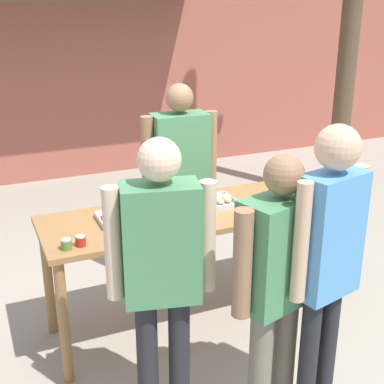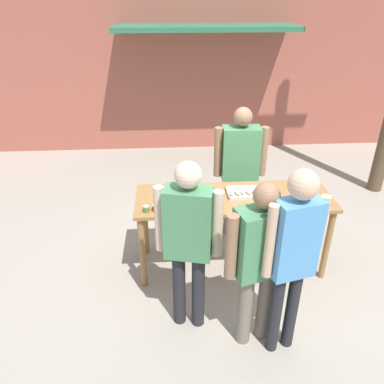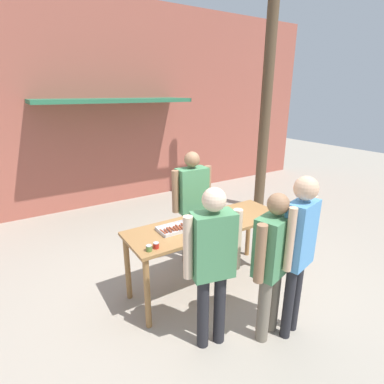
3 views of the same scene
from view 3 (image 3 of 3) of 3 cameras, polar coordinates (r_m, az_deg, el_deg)
The scene contains 13 objects.
ground_plane at distance 4.42m, azimuth 2.82°, elevation -17.06°, with size 24.00×24.00×0.00m, color #A39989.
building_facade_back at distance 7.22m, azimuth -15.97°, elevation 15.36°, with size 12.00×1.11×4.50m.
serving_table at distance 4.00m, azimuth 3.00°, elevation -7.48°, with size 2.18×0.74×0.94m.
food_tray_sausages at distance 3.76m, azimuth -3.17°, elevation -6.98°, with size 0.43×0.27×0.04m.
food_tray_buns at distance 4.06m, azimuth 4.39°, elevation -4.91°, with size 0.43×0.28×0.06m.
condiment_jar_mustard at distance 3.31m, azimuth -8.21°, elevation -10.54°, with size 0.07×0.07×0.07m.
condiment_jar_ketchup at distance 3.35m, azimuth -6.85°, elevation -10.06°, with size 0.07×0.07×0.07m.
beer_cup at distance 4.35m, azimuth 15.33°, elevation -3.42°, with size 0.07×0.07×0.11m.
person_server_behind_table at distance 4.53m, azimuth -0.00°, elevation -1.21°, with size 0.66×0.27×1.76m.
person_customer_holding_hotdog at distance 2.98m, azimuth 3.96°, elevation -12.16°, with size 0.59×0.32×1.76m.
person_customer_with_cup at distance 3.26m, azimuth 19.73°, elevation -9.19°, with size 0.51×0.28×1.82m.
person_customer_waiting_in_line at distance 3.22m, azimuth 15.19°, elevation -11.76°, with size 0.63×0.36×1.66m.
utility_pole at distance 6.76m, azimuth 14.24°, elevation 19.90°, with size 1.10×0.23×5.43m.
Camera 3 is at (-2.09, -2.92, 2.57)m, focal length 28.00 mm.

